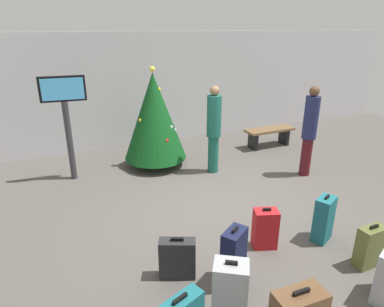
{
  "coord_description": "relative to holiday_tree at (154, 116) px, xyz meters",
  "views": [
    {
      "loc": [
        -2.56,
        -4.45,
        2.93
      ],
      "look_at": [
        -0.39,
        0.42,
        0.9
      ],
      "focal_mm": 31.41,
      "sensor_mm": 36.0,
      "label": 1
    }
  ],
  "objects": [
    {
      "name": "ground_plane",
      "position": [
        0.45,
        -2.26,
        -1.12
      ],
      "size": [
        16.0,
        16.0,
        0.0
      ],
      "primitive_type": "plane",
      "color": "#514C47"
    },
    {
      "name": "back_wall",
      "position": [
        0.45,
        1.65,
        0.29
      ],
      "size": [
        16.0,
        0.2,
        2.81
      ],
      "primitive_type": "cube",
      "color": "silver",
      "rests_on": "ground_plane"
    },
    {
      "name": "holiday_tree",
      "position": [
        0.0,
        0.0,
        0.0
      ],
      "size": [
        1.35,
        1.35,
        2.17
      ],
      "color": "#4C3319",
      "rests_on": "ground_plane"
    },
    {
      "name": "flight_info_kiosk",
      "position": [
        -1.76,
        0.01,
        0.31
      ],
      "size": [
        0.84,
        0.16,
        2.07
      ],
      "color": "#333338",
      "rests_on": "ground_plane"
    },
    {
      "name": "waiting_bench",
      "position": [
        3.06,
        -0.0,
        -0.77
      ],
      "size": [
        1.29,
        0.44,
        0.48
      ],
      "color": "brown",
      "rests_on": "ground_plane"
    },
    {
      "name": "traveller_0",
      "position": [
        1.0,
        -0.84,
        -0.14
      ],
      "size": [
        0.31,
        0.31,
        1.83
      ],
      "color": "#19594C",
      "rests_on": "ground_plane"
    },
    {
      "name": "traveller_1",
      "position": [
        2.68,
        -1.76,
        -0.12
      ],
      "size": [
        0.37,
        0.37,
        1.85
      ],
      "color": "#4C1419",
      "rests_on": "ground_plane"
    },
    {
      "name": "suitcase_0",
      "position": [
        -0.32,
        -3.91,
        -0.75
      ],
      "size": [
        0.39,
        0.34,
        0.77
      ],
      "color": "#141938",
      "rests_on": "ground_plane"
    },
    {
      "name": "suitcase_1",
      "position": [
        1.44,
        -4.36,
        -0.84
      ],
      "size": [
        0.37,
        0.18,
        0.6
      ],
      "color": "#59602D",
      "rests_on": "ground_plane"
    },
    {
      "name": "suitcase_4",
      "position": [
        -0.89,
        -3.54,
        -0.86
      ],
      "size": [
        0.48,
        0.35,
        0.56
      ],
      "color": "#232326",
      "rests_on": "ground_plane"
    },
    {
      "name": "suitcase_5",
      "position": [
        0.45,
        -3.47,
        -0.83
      ],
      "size": [
        0.38,
        0.32,
        0.61
      ],
      "color": "#B2191E",
      "rests_on": "ground_plane"
    },
    {
      "name": "suitcase_6",
      "position": [
        -0.64,
        -4.38,
        -0.76
      ],
      "size": [
        0.45,
        0.42,
        0.75
      ],
      "color": "#9EA0A5",
      "rests_on": "ground_plane"
    },
    {
      "name": "suitcase_7",
      "position": [
        1.31,
        -3.68,
        -0.78
      ],
      "size": [
        0.37,
        0.32,
        0.72
      ],
      "color": "#19606B",
      "rests_on": "ground_plane"
    }
  ]
}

